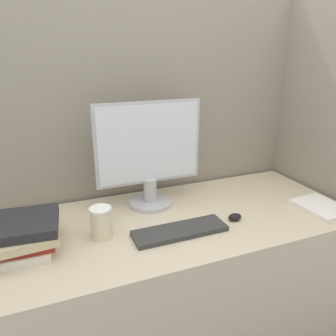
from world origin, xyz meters
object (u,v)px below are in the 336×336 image
at_px(keyboard, 180,231).
at_px(coffee_cup, 101,222).
at_px(monitor, 149,156).
at_px(book_stack, 24,234).
at_px(mouse, 235,217).

xyz_separation_m(keyboard, coffee_cup, (-0.30, 0.09, 0.05)).
xyz_separation_m(monitor, keyboard, (0.02, -0.30, -0.23)).
relative_size(coffee_cup, book_stack, 0.45).
height_order(monitor, coffee_cup, monitor).
distance_m(monitor, book_stack, 0.61).
xyz_separation_m(keyboard, book_stack, (-0.58, 0.11, 0.05)).
bearing_deg(book_stack, mouse, -6.94).
height_order(monitor, keyboard, monitor).
bearing_deg(mouse, book_stack, 173.06).
xyz_separation_m(coffee_cup, book_stack, (-0.28, 0.02, -0.00)).
bearing_deg(coffee_cup, mouse, -8.17).
relative_size(monitor, coffee_cup, 3.92).
height_order(keyboard, book_stack, book_stack).
bearing_deg(book_stack, keyboard, -10.89).
bearing_deg(keyboard, mouse, 1.84).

